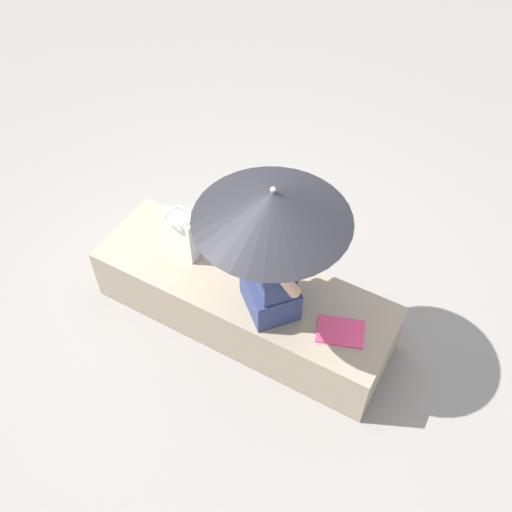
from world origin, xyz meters
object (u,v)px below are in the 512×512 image
(person_seated, at_px, (271,264))
(parasol, at_px, (272,206))
(handbag_black, at_px, (180,235))
(magazine, at_px, (340,331))

(person_seated, bearing_deg, parasol, -69.62)
(person_seated, xyz_separation_m, parasol, (0.01, -0.02, 0.48))
(handbag_black, bearing_deg, person_seated, -7.32)
(parasol, relative_size, handbag_black, 2.84)
(parasol, xyz_separation_m, handbag_black, (-0.73, 0.11, -0.69))
(person_seated, xyz_separation_m, magazine, (0.46, 0.03, -0.38))
(person_seated, distance_m, handbag_black, 0.76)
(person_seated, xyz_separation_m, handbag_black, (-0.72, 0.09, -0.22))
(person_seated, relative_size, parasol, 0.91)
(person_seated, height_order, magazine, person_seated)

